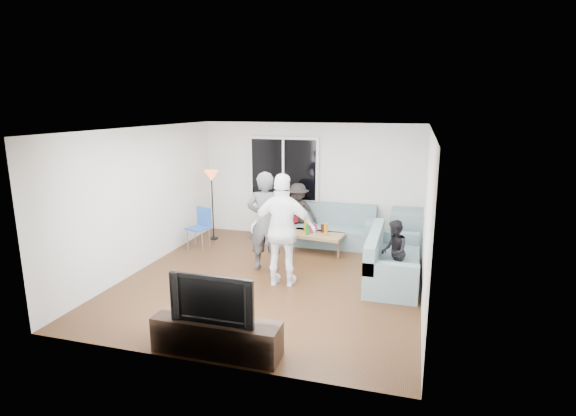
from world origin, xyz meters
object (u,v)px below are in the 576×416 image
(sofa_right_section, at_px, (394,257))
(spectator_right, at_px, (394,251))
(television, at_px, (215,297))
(tv_console, at_px, (217,337))
(side_chair, at_px, (198,229))
(player_left, at_px, (265,222))
(spectator_back, at_px, (298,213))
(floor_lamp, at_px, (213,205))
(sofa_back_section, at_px, (321,225))
(coffee_table, at_px, (317,243))
(player_right, at_px, (283,231))

(sofa_right_section, distance_m, spectator_right, 0.13)
(spectator_right, height_order, television, spectator_right)
(tv_console, bearing_deg, side_chair, 119.86)
(spectator_right, distance_m, tv_console, 3.55)
(player_left, relative_size, spectator_back, 1.40)
(floor_lamp, height_order, television, floor_lamp)
(sofa_back_section, bearing_deg, coffee_table, -86.78)
(sofa_right_section, xyz_separation_m, player_left, (-2.30, -0.11, 0.49))
(side_chair, bearing_deg, tv_console, -40.53)
(side_chair, distance_m, floor_lamp, 0.81)
(spectator_back, bearing_deg, sofa_back_section, -9.80)
(spectator_right, bearing_deg, side_chair, -108.31)
(floor_lamp, relative_size, player_right, 0.82)
(player_left, xyz_separation_m, tv_console, (0.36, -2.91, -0.70))
(sofa_back_section, relative_size, television, 2.18)
(sofa_right_section, height_order, player_left, player_left)
(player_right, bearing_deg, tv_console, 82.62)
(player_right, bearing_deg, sofa_right_section, -161.27)
(sofa_back_section, xyz_separation_m, player_right, (-0.13, -2.47, 0.53))
(spectator_right, xyz_separation_m, tv_console, (-1.93, -2.96, -0.32))
(spectator_right, relative_size, tv_console, 0.68)
(side_chair, relative_size, spectator_right, 0.79)
(side_chair, height_order, spectator_back, spectator_back)
(spectator_back, bearing_deg, sofa_right_section, -45.79)
(player_left, relative_size, television, 1.74)
(sofa_back_section, bearing_deg, tv_console, -93.51)
(sofa_right_section, distance_m, side_chair, 4.13)
(side_chair, xyz_separation_m, spectator_right, (4.07, -0.76, 0.11))
(tv_console, distance_m, television, 0.52)
(coffee_table, xyz_separation_m, spectator_back, (-0.57, 0.65, 0.46))
(floor_lamp, bearing_deg, spectator_right, -20.07)
(tv_console, bearing_deg, sofa_right_section, 57.38)
(sofa_back_section, distance_m, spectator_back, 0.58)
(sofa_right_section, relative_size, floor_lamp, 1.28)
(side_chair, bearing_deg, spectator_right, 9.01)
(coffee_table, relative_size, player_right, 0.58)
(sofa_right_section, distance_m, spectator_back, 2.82)
(side_chair, height_order, player_left, player_left)
(spectator_right, bearing_deg, tv_console, -40.89)
(sofa_right_section, height_order, player_right, player_right)
(player_right, xyz_separation_m, television, (-0.16, -2.30, -0.21))
(sofa_back_section, distance_m, spectator_right, 2.45)
(sofa_back_section, height_order, player_left, player_left)
(sofa_right_section, relative_size, spectator_back, 1.53)
(spectator_right, bearing_deg, sofa_back_section, -145.52)
(tv_console, bearing_deg, coffee_table, 85.49)
(player_right, relative_size, spectator_right, 1.75)
(sofa_back_section, relative_size, player_left, 1.26)
(player_left, height_order, player_right, player_right)
(sofa_back_section, distance_m, floor_lamp, 2.48)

